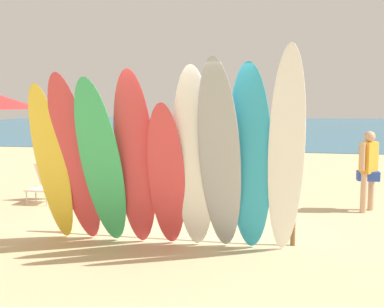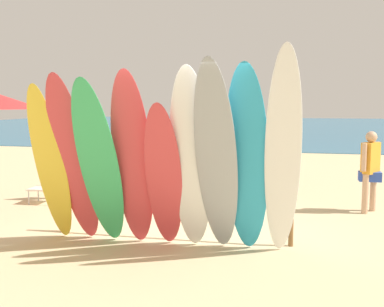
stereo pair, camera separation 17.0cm
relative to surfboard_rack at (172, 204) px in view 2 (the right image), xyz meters
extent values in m
plane|color=#D3BC8C|center=(0.00, 14.00, -0.52)|extent=(60.00, 60.00, 0.00)
cube|color=teal|center=(0.00, 32.52, -0.51)|extent=(60.00, 40.00, 0.02)
cylinder|color=brown|center=(-1.74, 0.00, -0.22)|extent=(0.07, 0.07, 0.61)
cylinder|color=brown|center=(1.74, 0.00, -0.22)|extent=(0.07, 0.07, 0.61)
cylinder|color=brown|center=(0.00, 0.00, 0.09)|extent=(3.61, 0.06, 0.06)
ellipsoid|color=yellow|center=(-1.63, -0.61, 0.62)|extent=(0.50, 0.82, 2.30)
ellipsoid|color=#D13D42|center=(-1.26, -0.63, 0.69)|extent=(0.66, 1.00, 2.43)
ellipsoid|color=#38B266|center=(-0.83, -0.74, 0.66)|extent=(0.58, 1.10, 2.37)
ellipsoid|color=#D13D42|center=(-0.38, -0.62, 0.71)|extent=(0.63, 0.91, 2.47)
ellipsoid|color=#D13D42|center=(0.05, -0.62, 0.50)|extent=(0.58, 0.94, 2.05)
ellipsoid|color=white|center=(0.43, -0.63, 0.73)|extent=(0.63, 0.96, 2.51)
ellipsoid|color=#999EA3|center=(0.79, -0.72, 0.77)|extent=(0.58, 1.15, 2.59)
ellipsoid|color=#289EC6|center=(1.17, -0.58, 0.74)|extent=(0.57, 0.88, 2.54)
ellipsoid|color=white|center=(1.63, -0.64, 0.84)|extent=(0.54, 1.02, 2.73)
cylinder|color=beige|center=(0.89, 8.45, -0.16)|extent=(0.11, 0.11, 0.73)
cylinder|color=beige|center=(0.98, 8.17, -0.16)|extent=(0.11, 0.11, 0.73)
cube|color=silver|center=(0.93, 8.31, 0.15)|extent=(0.39, 0.24, 0.18)
cube|color=#B23399|center=(0.93, 8.31, 0.49)|extent=(0.30, 0.42, 0.57)
sphere|color=beige|center=(0.93, 8.31, 0.88)|extent=(0.21, 0.21, 0.21)
cylinder|color=beige|center=(0.86, 8.54, 0.52)|extent=(0.09, 0.09, 0.51)
cylinder|color=beige|center=(1.01, 8.08, 0.52)|extent=(0.09, 0.09, 0.51)
cylinder|color=brown|center=(1.04, 4.41, -0.14)|extent=(0.12, 0.12, 0.77)
cylinder|color=brown|center=(1.36, 4.41, -0.14)|extent=(0.12, 0.12, 0.77)
cube|color=black|center=(1.20, 4.41, 0.18)|extent=(0.41, 0.25, 0.18)
cube|color=#DB333D|center=(1.20, 4.41, 0.55)|extent=(0.40, 0.21, 0.60)
sphere|color=brown|center=(1.20, 4.41, 0.95)|extent=(0.22, 0.22, 0.22)
cylinder|color=brown|center=(0.95, 4.40, 0.58)|extent=(0.09, 0.09, 0.53)
cylinder|color=brown|center=(1.45, 4.42, 0.58)|extent=(0.09, 0.09, 0.53)
cylinder|color=#9E704C|center=(-1.77, 4.73, -0.11)|extent=(0.13, 0.13, 0.83)
cylinder|color=#9E704C|center=(-1.43, 4.70, -0.11)|extent=(0.13, 0.13, 0.83)
cube|color=#33A36B|center=(-1.60, 4.72, 0.24)|extent=(0.45, 0.27, 0.20)
cube|color=#B23399|center=(-1.60, 4.72, 0.63)|extent=(0.45, 0.26, 0.65)
sphere|color=#9E704C|center=(-1.60, 4.72, 1.07)|extent=(0.23, 0.23, 0.23)
cylinder|color=#9E704C|center=(-1.87, 4.74, 0.67)|extent=(0.10, 0.10, 0.58)
cylinder|color=#9E704C|center=(-1.32, 4.69, 0.67)|extent=(0.10, 0.10, 0.58)
cylinder|color=tan|center=(3.20, 2.55, -0.16)|extent=(0.11, 0.11, 0.73)
cylinder|color=tan|center=(3.03, 2.31, -0.16)|extent=(0.11, 0.11, 0.73)
cube|color=#2D4CB2|center=(3.12, 2.43, 0.15)|extent=(0.39, 0.24, 0.17)
cube|color=orange|center=(3.12, 2.43, 0.49)|extent=(0.38, 0.42, 0.57)
sphere|color=tan|center=(3.12, 2.43, 0.88)|extent=(0.21, 0.21, 0.21)
cylinder|color=tan|center=(3.26, 2.63, 0.52)|extent=(0.09, 0.09, 0.51)
cylinder|color=tan|center=(2.98, 2.23, 0.52)|extent=(0.09, 0.09, 0.51)
cylinder|color=beige|center=(0.21, 6.26, -0.10)|extent=(0.13, 0.13, 0.84)
cylinder|color=beige|center=(-0.13, 6.36, -0.10)|extent=(0.13, 0.13, 0.84)
cube|color=#33A36B|center=(0.04, 6.31, 0.25)|extent=(0.45, 0.28, 0.20)
cube|color=#B23399|center=(0.04, 6.31, 0.65)|extent=(0.48, 0.35, 0.66)
sphere|color=beige|center=(0.04, 6.31, 1.10)|extent=(0.24, 0.24, 0.24)
cylinder|color=beige|center=(0.31, 6.22, 0.69)|extent=(0.10, 0.10, 0.59)
cylinder|color=beige|center=(-0.22, 6.39, 0.69)|extent=(0.10, 0.10, 0.59)
cylinder|color=#B7B7BC|center=(-3.39, 1.63, -0.38)|extent=(0.02, 0.02, 0.28)
cylinder|color=#B7B7BC|center=(-2.97, 1.65, -0.38)|extent=(0.02, 0.02, 0.28)
cylinder|color=#B7B7BC|center=(-3.41, 2.01, -0.38)|extent=(0.02, 0.02, 0.28)
cylinder|color=#B7B7BC|center=(-2.99, 2.02, -0.38)|extent=(0.02, 0.02, 0.28)
cube|color=silver|center=(-3.19, 1.83, -0.23)|extent=(0.52, 0.47, 0.03)
cube|color=silver|center=(-3.20, 2.19, 0.03)|extent=(0.51, 0.32, 0.49)
camera|label=1|loc=(1.64, -6.73, 1.52)|focal=44.31mm
camera|label=2|loc=(1.81, -6.69, 1.52)|focal=44.31mm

